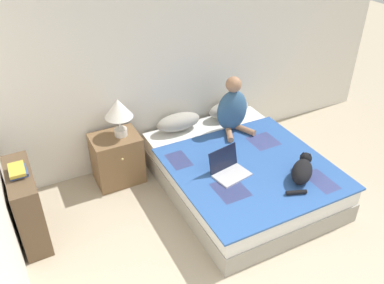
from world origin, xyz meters
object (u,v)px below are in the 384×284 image
object	(u,v)px
bed	(240,174)
cat_tabby	(302,170)
nightstand	(117,158)
table_lamp	(118,110)
pillow_far	(229,109)
bookshelf	(27,206)
pillow_near	(178,122)
person_sitting	(232,109)
laptop_open	(229,169)
book_stack_top	(17,171)

from	to	relation	value
bed	cat_tabby	world-z (taller)	cat_tabby
nightstand	table_lamp	bearing A→B (deg)	0.28
pillow_far	nightstand	distance (m)	1.53
pillow_far	bookshelf	size ratio (longest dim) A/B	0.73
nightstand	pillow_far	bearing A→B (deg)	2.38
pillow_near	cat_tabby	bearing A→B (deg)	-64.06
cat_tabby	person_sitting	bearing A→B (deg)	55.90
cat_tabby	laptop_open	world-z (taller)	laptop_open
cat_tabby	table_lamp	size ratio (longest dim) A/B	1.15
nightstand	bookshelf	bearing A→B (deg)	-155.32
bed	cat_tabby	bearing A→B (deg)	-59.24
laptop_open	table_lamp	world-z (taller)	table_lamp
pillow_near	nightstand	size ratio (longest dim) A/B	0.95
person_sitting	laptop_open	size ratio (longest dim) A/B	1.69
pillow_near	nightstand	xyz separation A→B (m)	(-0.81, -0.06, -0.23)
table_lamp	book_stack_top	world-z (taller)	table_lamp
person_sitting	pillow_far	bearing A→B (deg)	64.31
pillow_far	person_sitting	xyz separation A→B (m)	(-0.14, -0.29, 0.18)
laptop_open	bookshelf	distance (m)	1.98
laptop_open	nightstand	size ratio (longest dim) A/B	0.69
laptop_open	book_stack_top	xyz separation A→B (m)	(-1.91, 0.48, 0.31)
pillow_near	bookshelf	size ratio (longest dim) A/B	0.73
pillow_near	bookshelf	distance (m)	1.91
bed	pillow_near	distance (m)	0.97
pillow_near	table_lamp	distance (m)	0.82
cat_tabby	nightstand	distance (m)	2.03
nightstand	bookshelf	size ratio (longest dim) A/B	0.77
pillow_far	book_stack_top	distance (m)	2.60
bed	table_lamp	distance (m)	1.50
nightstand	table_lamp	xyz separation A→B (m)	(0.08, 0.00, 0.60)
person_sitting	table_lamp	world-z (taller)	person_sitting
bed	book_stack_top	xyz separation A→B (m)	(-2.18, 0.31, 0.58)
cat_tabby	laptop_open	size ratio (longest dim) A/B	1.25
bookshelf	book_stack_top	distance (m)	0.41
cat_tabby	laptop_open	distance (m)	0.73
table_lamp	pillow_far	bearing A→B (deg)	2.49
bed	laptop_open	size ratio (longest dim) A/B	4.95
bookshelf	bed	bearing A→B (deg)	-8.22
laptop_open	bed	bearing A→B (deg)	21.69
nightstand	book_stack_top	xyz separation A→B (m)	(-1.02, -0.47, 0.50)
person_sitting	book_stack_top	world-z (taller)	person_sitting
laptop_open	bookshelf	size ratio (longest dim) A/B	0.53
bed	laptop_open	distance (m)	0.42
laptop_open	pillow_near	bearing A→B (deg)	83.97
pillow_near	cat_tabby	distance (m)	1.58
bed	pillow_near	size ratio (longest dim) A/B	3.60
bookshelf	laptop_open	bearing A→B (deg)	-14.26
bed	nightstand	distance (m)	1.40
cat_tabby	book_stack_top	size ratio (longest dim) A/B	2.24
pillow_far	cat_tabby	size ratio (longest dim) A/B	1.09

